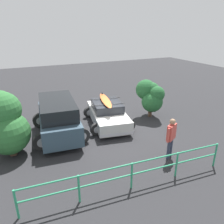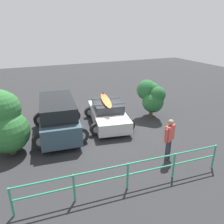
# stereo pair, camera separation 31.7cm
# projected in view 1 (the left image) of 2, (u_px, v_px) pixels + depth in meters

# --- Properties ---
(ground_plane) EXTENTS (44.00, 44.00, 0.02)m
(ground_plane) POSITION_uv_depth(u_px,v_px,m) (107.00, 127.00, 12.35)
(ground_plane) COLOR #28282B
(ground_plane) RESTS_ON ground
(sedan_car) EXTENTS (2.85, 4.23, 1.56)m
(sedan_car) POSITION_uv_depth(u_px,v_px,m) (107.00, 114.00, 12.52)
(sedan_car) COLOR silver
(sedan_car) RESTS_ON ground
(suv_car) EXTENTS (2.89, 4.58, 1.90)m
(suv_car) POSITION_uv_depth(u_px,v_px,m) (58.00, 117.00, 11.13)
(suv_car) COLOR #334756
(suv_car) RESTS_ON ground
(person_bystander) EXTENTS (0.64, 0.42, 1.82)m
(person_bystander) POSITION_uv_depth(u_px,v_px,m) (171.00, 135.00, 9.06)
(person_bystander) COLOR #33384C
(person_bystander) RESTS_ON ground
(railing_fence) EXTENTS (7.41, 0.59, 1.04)m
(railing_fence) POSITION_uv_depth(u_px,v_px,m) (132.00, 172.00, 7.43)
(railing_fence) COLOR #2D9366
(railing_fence) RESTS_ON ground
(bush_near_left) EXTENTS (1.50, 1.78, 2.32)m
(bush_near_left) POSITION_uv_depth(u_px,v_px,m) (151.00, 96.00, 13.19)
(bush_near_left) COLOR #4C3828
(bush_near_left) RESTS_ON ground
(bush_near_right) EXTENTS (1.95, 2.00, 2.82)m
(bush_near_right) POSITION_uv_depth(u_px,v_px,m) (4.00, 124.00, 9.21)
(bush_near_right) COLOR #4C3828
(bush_near_right) RESTS_ON ground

